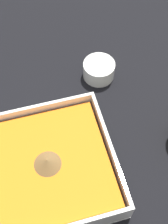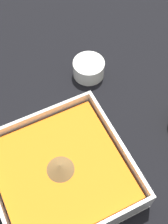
# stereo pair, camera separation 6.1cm
# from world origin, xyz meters

# --- Properties ---
(ground_plane) EXTENTS (4.00, 4.00, 0.00)m
(ground_plane) POSITION_xyz_m (0.00, 0.00, 0.00)
(ground_plane) COLOR black
(square_dish) EXTENTS (0.23, 0.23, 0.06)m
(square_dish) POSITION_xyz_m (-0.03, 0.05, 0.02)
(square_dish) COLOR silver
(square_dish) RESTS_ON ground_plane
(spice_bowl) EXTENTS (0.07, 0.07, 0.04)m
(spice_bowl) POSITION_xyz_m (0.16, -0.10, 0.02)
(spice_bowl) COLOR silver
(spice_bowl) RESTS_ON ground_plane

